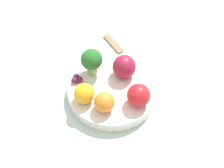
{
  "coord_description": "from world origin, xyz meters",
  "views": [
    {
      "loc": [
        0.33,
        0.25,
        0.59
      ],
      "look_at": [
        0.0,
        0.0,
        0.06
      ],
      "focal_mm": 50.0,
      "sensor_mm": 36.0,
      "label": 1
    }
  ],
  "objects_px": {
    "apple_red": "(139,95)",
    "apple_green": "(123,66)",
    "bowl": "(112,91)",
    "broccoli": "(92,60)",
    "orange_front": "(104,102)",
    "grape_cluster": "(77,79)",
    "spoon": "(113,44)",
    "orange_back": "(84,94)"
  },
  "relations": [
    {
      "from": "broccoli",
      "to": "apple_green",
      "type": "height_order",
      "value": "broccoli"
    },
    {
      "from": "orange_back",
      "to": "apple_green",
      "type": "bearing_deg",
      "value": 168.03
    },
    {
      "from": "bowl",
      "to": "grape_cluster",
      "type": "distance_m",
      "value": 0.08
    },
    {
      "from": "apple_red",
      "to": "spoon",
      "type": "distance_m",
      "value": 0.21
    },
    {
      "from": "orange_front",
      "to": "grape_cluster",
      "type": "height_order",
      "value": "orange_front"
    },
    {
      "from": "orange_front",
      "to": "grape_cluster",
      "type": "bearing_deg",
      "value": -102.61
    },
    {
      "from": "apple_red",
      "to": "grape_cluster",
      "type": "bearing_deg",
      "value": -75.94
    },
    {
      "from": "bowl",
      "to": "apple_red",
      "type": "distance_m",
      "value": 0.08
    },
    {
      "from": "bowl",
      "to": "apple_green",
      "type": "distance_m",
      "value": 0.06
    },
    {
      "from": "apple_green",
      "to": "orange_front",
      "type": "relative_size",
      "value": 1.22
    },
    {
      "from": "broccoli",
      "to": "orange_front",
      "type": "xyz_separation_m",
      "value": [
        0.06,
        0.08,
        -0.02
      ]
    },
    {
      "from": "apple_green",
      "to": "spoon",
      "type": "height_order",
      "value": "apple_green"
    },
    {
      "from": "broccoli",
      "to": "apple_green",
      "type": "xyz_separation_m",
      "value": [
        -0.04,
        0.06,
        -0.01
      ]
    },
    {
      "from": "orange_front",
      "to": "apple_green",
      "type": "bearing_deg",
      "value": -166.36
    },
    {
      "from": "grape_cluster",
      "to": "orange_back",
      "type": "bearing_deg",
      "value": 58.3
    },
    {
      "from": "bowl",
      "to": "apple_red",
      "type": "xyz_separation_m",
      "value": [
        -0.0,
        0.07,
        0.04
      ]
    },
    {
      "from": "orange_front",
      "to": "grape_cluster",
      "type": "distance_m",
      "value": 0.1
    },
    {
      "from": "bowl",
      "to": "broccoli",
      "type": "bearing_deg",
      "value": -97.6
    },
    {
      "from": "apple_red",
      "to": "orange_back",
      "type": "xyz_separation_m",
      "value": [
        0.06,
        -0.09,
        -0.0
      ]
    },
    {
      "from": "orange_front",
      "to": "spoon",
      "type": "bearing_deg",
      "value": -148.28
    },
    {
      "from": "orange_front",
      "to": "grape_cluster",
      "type": "xyz_separation_m",
      "value": [
        -0.02,
        -0.09,
        -0.01
      ]
    },
    {
      "from": "orange_front",
      "to": "apple_red",
      "type": "bearing_deg",
      "value": 139.87
    },
    {
      "from": "bowl",
      "to": "apple_green",
      "type": "relative_size",
      "value": 3.76
    },
    {
      "from": "broccoli",
      "to": "orange_back",
      "type": "distance_m",
      "value": 0.08
    },
    {
      "from": "apple_red",
      "to": "broccoli",
      "type": "bearing_deg",
      "value": -92.86
    },
    {
      "from": "broccoli",
      "to": "orange_back",
      "type": "bearing_deg",
      "value": 27.18
    },
    {
      "from": "grape_cluster",
      "to": "broccoli",
      "type": "bearing_deg",
      "value": 166.01
    },
    {
      "from": "apple_red",
      "to": "apple_green",
      "type": "xyz_separation_m",
      "value": [
        -0.04,
        -0.07,
        0.0
      ]
    },
    {
      "from": "bowl",
      "to": "grape_cluster",
      "type": "xyz_separation_m",
      "value": [
        0.03,
        -0.07,
        0.02
      ]
    },
    {
      "from": "apple_red",
      "to": "apple_green",
      "type": "height_order",
      "value": "apple_green"
    },
    {
      "from": "bowl",
      "to": "broccoli",
      "type": "relative_size",
      "value": 3.04
    },
    {
      "from": "orange_back",
      "to": "orange_front",
      "type": "bearing_deg",
      "value": 99.6
    },
    {
      "from": "apple_red",
      "to": "apple_green",
      "type": "bearing_deg",
      "value": -121.1
    },
    {
      "from": "broccoli",
      "to": "spoon",
      "type": "xyz_separation_m",
      "value": [
        -0.12,
        -0.03,
        -0.06
      ]
    },
    {
      "from": "apple_green",
      "to": "grape_cluster",
      "type": "distance_m",
      "value": 0.11
    },
    {
      "from": "apple_red",
      "to": "orange_back",
      "type": "height_order",
      "value": "apple_red"
    },
    {
      "from": "bowl",
      "to": "spoon",
      "type": "height_order",
      "value": "bowl"
    },
    {
      "from": "bowl",
      "to": "spoon",
      "type": "bearing_deg",
      "value": -144.45
    },
    {
      "from": "grape_cluster",
      "to": "spoon",
      "type": "height_order",
      "value": "grape_cluster"
    },
    {
      "from": "orange_back",
      "to": "bowl",
      "type": "bearing_deg",
      "value": 157.6
    },
    {
      "from": "broccoli",
      "to": "apple_green",
      "type": "relative_size",
      "value": 1.23
    },
    {
      "from": "bowl",
      "to": "apple_red",
      "type": "bearing_deg",
      "value": 91.47
    }
  ]
}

